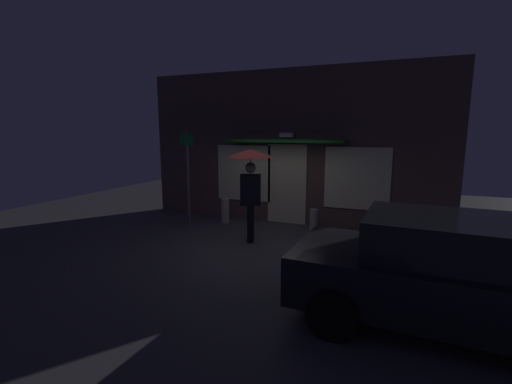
{
  "coord_description": "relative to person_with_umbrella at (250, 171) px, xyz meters",
  "views": [
    {
      "loc": [
        2.79,
        -7.0,
        2.53
      ],
      "look_at": [
        -0.13,
        0.23,
        1.18
      ],
      "focal_mm": 24.47,
      "sensor_mm": 36.0,
      "label": 1
    }
  ],
  "objects": [
    {
      "name": "building_facade",
      "position": [
        0.27,
        2.11,
        0.43
      ],
      "size": [
        8.47,
        1.0,
        4.21
      ],
      "color": "brown",
      "rests_on": "ground"
    },
    {
      "name": "ground_plane",
      "position": [
        0.27,
        -0.23,
        -1.66
      ],
      "size": [
        18.0,
        18.0,
        0.0
      ],
      "primitive_type": "plane",
      "color": "#423F44"
    },
    {
      "name": "sidewalk_bollard_2",
      "position": [
        -1.32,
        1.3,
        -1.31
      ],
      "size": [
        0.22,
        0.22,
        0.69
      ],
      "primitive_type": "cylinder",
      "color": "#B2A899",
      "rests_on": "ground"
    },
    {
      "name": "parked_car",
      "position": [
        3.93,
        -2.42,
        -0.91
      ],
      "size": [
        4.33,
        2.07,
        1.48
      ],
      "rotation": [
        0.0,
        0.0,
        -0.04
      ],
      "color": "black",
      "rests_on": "ground"
    },
    {
      "name": "person_with_umbrella",
      "position": [
        0.0,
        0.0,
        0.0
      ],
      "size": [
        1.1,
        1.1,
        2.14
      ],
      "rotation": [
        0.0,
        0.0,
        0.33
      ],
      "color": "black",
      "rests_on": "ground"
    },
    {
      "name": "sidewalk_bollard",
      "position": [
        1.16,
        1.45,
        -1.38
      ],
      "size": [
        0.21,
        0.21,
        0.56
      ],
      "primitive_type": "cylinder",
      "color": "#9E998E",
      "rests_on": "ground"
    },
    {
      "name": "street_sign_post",
      "position": [
        -2.14,
        0.72,
        -0.21
      ],
      "size": [
        0.4,
        0.07,
        2.58
      ],
      "color": "#595B60",
      "rests_on": "ground"
    }
  ]
}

